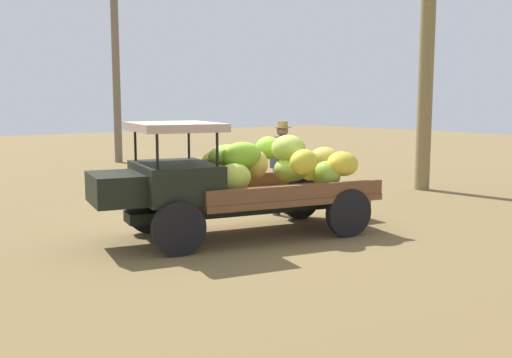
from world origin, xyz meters
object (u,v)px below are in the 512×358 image
object	(u,v)px
farmer	(282,162)
loose_banana_bunch	(211,197)
truck	(233,178)
wooden_crate	(353,207)

from	to	relation	value
farmer	loose_banana_bunch	size ratio (longest dim) A/B	2.82
truck	wooden_crate	bearing A→B (deg)	-172.79
farmer	wooden_crate	world-z (taller)	farmer
farmer	truck	bearing A→B (deg)	-60.64
farmer	loose_banana_bunch	bearing A→B (deg)	-154.27
farmer	wooden_crate	size ratio (longest dim) A/B	3.35
truck	wooden_crate	world-z (taller)	truck
farmer	wooden_crate	bearing A→B (deg)	33.75
truck	farmer	xyz separation A→B (m)	(-1.78, -0.90, 0.07)
loose_banana_bunch	truck	bearing A→B (deg)	64.30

